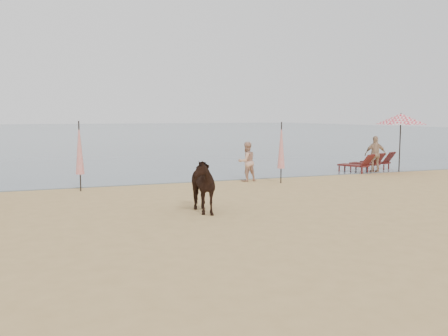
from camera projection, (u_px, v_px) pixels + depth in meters
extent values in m
plane|color=tan|center=(309.00, 243.00, 10.49)|extent=(120.00, 120.00, 0.00)
cube|color=#51606B|center=(65.00, 131.00, 84.70)|extent=(160.00, 140.00, 0.06)
cube|color=#5D1E16|center=(353.00, 165.00, 23.40)|extent=(1.13, 1.49, 0.08)
cube|color=#5D1E16|center=(368.00, 161.00, 22.87)|extent=(0.76, 0.66, 0.59)
cube|color=#5D1E16|center=(365.00, 164.00, 24.16)|extent=(1.13, 1.49, 0.08)
cube|color=#5D1E16|center=(379.00, 159.00, 23.63)|extent=(0.76, 0.66, 0.59)
cube|color=#5D1E16|center=(375.00, 162.00, 24.92)|extent=(1.13, 1.49, 0.08)
cube|color=#5D1E16|center=(389.00, 158.00, 24.39)|extent=(0.76, 0.66, 0.59)
cylinder|color=black|center=(400.00, 145.00, 23.52)|extent=(0.06, 0.06, 2.57)
cone|color=red|center=(401.00, 119.00, 23.39)|extent=(2.28, 2.28, 0.51)
sphere|color=black|center=(401.00, 114.00, 23.37)|extent=(0.09, 0.09, 0.09)
cylinder|color=black|center=(80.00, 156.00, 17.55)|extent=(0.05, 0.05, 2.49)
cone|color=red|center=(79.00, 148.00, 17.52)|extent=(0.30, 0.30, 1.86)
cylinder|color=black|center=(281.00, 153.00, 19.64)|extent=(0.05, 0.05, 2.42)
cone|color=red|center=(281.00, 145.00, 19.61)|extent=(0.29, 0.29, 1.82)
imported|color=black|center=(198.00, 185.00, 13.77)|extent=(0.82, 1.80, 1.52)
imported|color=tan|center=(247.00, 162.00, 20.26)|extent=(0.86, 0.71, 1.61)
imported|color=tan|center=(375.00, 154.00, 23.22)|extent=(1.09, 0.71, 1.72)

